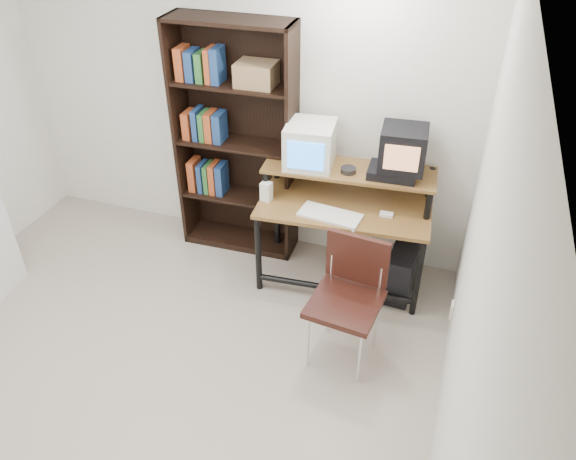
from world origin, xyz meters
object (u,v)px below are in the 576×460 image
(crt_tv, at_px, (403,148))
(school_chair, at_px, (349,289))
(crt_monitor, at_px, (310,145))
(pc_tower, at_px, (402,271))
(computer_desk, at_px, (345,207))
(bookshelf, at_px, (237,139))

(crt_tv, bearing_deg, school_chair, -103.46)
(crt_monitor, height_order, pc_tower, crt_monitor)
(crt_monitor, distance_m, school_chair, 1.19)
(crt_tv, xyz_separation_m, school_chair, (-0.14, -0.93, -0.64))
(crt_monitor, xyz_separation_m, crt_tv, (0.70, 0.05, 0.06))
(computer_desk, distance_m, pc_tower, 0.71)
(pc_tower, distance_m, school_chair, 0.89)
(bookshelf, bearing_deg, crt_monitor, -14.02)
(crt_tv, distance_m, school_chair, 1.14)
(bookshelf, bearing_deg, school_chair, -41.49)
(crt_monitor, bearing_deg, crt_tv, -2.40)
(computer_desk, xyz_separation_m, bookshelf, (-1.00, 0.24, 0.32))
(crt_monitor, bearing_deg, bookshelf, 161.40)
(computer_desk, bearing_deg, school_chair, -78.08)
(crt_tv, relative_size, pc_tower, 0.80)
(computer_desk, bearing_deg, crt_monitor, 160.53)
(crt_monitor, distance_m, bookshelf, 0.71)
(school_chair, distance_m, bookshelf, 1.68)
(crt_tv, xyz_separation_m, pc_tower, (0.13, -0.16, -1.00))
(crt_monitor, bearing_deg, school_chair, -63.98)
(school_chair, bearing_deg, pc_tower, 76.41)
(computer_desk, relative_size, school_chair, 1.50)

